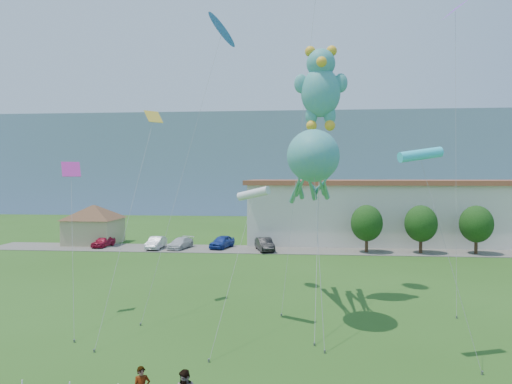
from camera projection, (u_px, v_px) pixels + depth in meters
The scene contains 20 objects.
parking_strip at pixel (279, 250), 53.75m from camera, with size 70.00×6.00×0.06m, color #59544C.
hill_ridge at pixel (290, 164), 137.93m from camera, with size 160.00×50.00×25.00m, color gray.
pavilion at pixel (94, 220), 58.75m from camera, with size 9.20×9.20×5.00m.
warehouse at pixel (478, 211), 60.27m from camera, with size 61.00×15.00×8.20m.
tree_near at pixel (367, 223), 51.76m from camera, with size 3.60×3.60×5.47m.
tree_mid at pixel (421, 224), 51.23m from camera, with size 3.60×3.60×5.47m.
tree_far at pixel (476, 224), 50.70m from camera, with size 3.60×3.60×5.47m.
parked_car_red at pixel (103, 242), 55.86m from camera, with size 1.52×3.78×1.29m, color #B21535.
parked_car_silver at pixel (156, 243), 54.50m from camera, with size 1.50×4.29×1.41m, color silver.
parked_car_white at pixel (180, 243), 54.62m from camera, with size 1.79×4.40×1.28m, color silver.
parked_car_blue at pixel (222, 242), 54.99m from camera, with size 1.76×4.36×1.49m, color navy.
parked_car_black at pixel (265, 244), 52.99m from camera, with size 1.57×4.51×1.49m, color black.
octopus_kite at pixel (312, 169), 27.81m from camera, with size 3.07×11.46×11.45m.
teddy_bear_kite at pixel (321, 86), 31.58m from camera, with size 3.68×10.02×17.74m.
small_kite_cyan at pixel (421, 156), 21.60m from camera, with size 2.61×2.91×10.19m.
small_kite_purple at pixel (455, 16), 33.90m from camera, with size 2.95×7.82×21.91m.
small_kite_pink at pixel (71, 185), 28.32m from camera, with size 3.33×5.75×9.60m.
small_kite_yellow at pixel (148, 140), 30.11m from camera, with size 1.29×9.88×13.24m.
small_kite_blue at pixel (220, 36), 34.36m from camera, with size 4.32×9.77×20.55m.
small_kite_white at pixel (253, 195), 26.98m from camera, with size 1.83×7.28×8.14m.
Camera 1 is at (2.02, -18.51, 8.73)m, focal length 32.00 mm.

